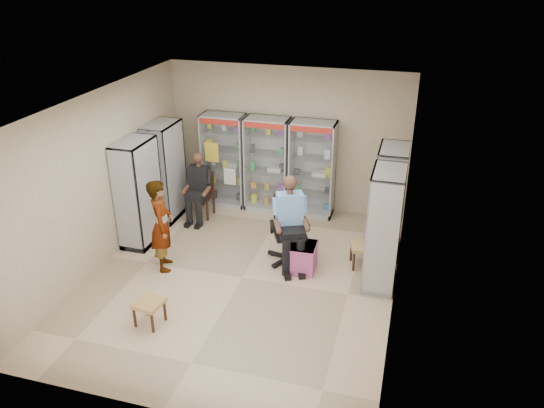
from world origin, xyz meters
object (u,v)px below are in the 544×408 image
(wooden_chair, at_px, (202,195))
(pink_trunk, at_px, (301,257))
(cabinet_right_far, at_px, (389,201))
(woven_stool_b, at_px, (150,312))
(woven_stool_a, at_px, (362,255))
(cabinet_back_right, at_px, (312,169))
(cabinet_left_far, at_px, (165,172))
(cabinet_back_mid, at_px, (267,165))
(cabinet_left_near, at_px, (138,193))
(cabinet_right_near, at_px, (384,229))
(standing_man, at_px, (162,225))
(office_chair, at_px, (290,230))
(cabinet_back_left, at_px, (225,160))
(seated_shopkeeper, at_px, (289,223))

(wooden_chair, relative_size, pink_trunk, 1.84)
(cabinet_right_far, xyz_separation_m, woven_stool_b, (-3.16, -3.13, -0.80))
(woven_stool_a, bearing_deg, cabinet_back_right, 125.88)
(cabinet_back_right, xyz_separation_m, woven_stool_b, (-1.53, -4.26, -0.80))
(cabinet_right_far, relative_size, pink_trunk, 3.92)
(woven_stool_a, distance_m, woven_stool_b, 3.75)
(cabinet_back_right, xyz_separation_m, cabinet_left_far, (-2.83, -0.93, 0.00))
(cabinet_back_mid, relative_size, cabinet_left_near, 1.00)
(woven_stool_a, bearing_deg, cabinet_right_near, -52.72)
(cabinet_back_right, xyz_separation_m, standing_man, (-2.01, -2.76, -0.18))
(cabinet_back_mid, relative_size, cabinet_back_right, 1.00)
(cabinet_right_near, relative_size, cabinet_left_far, 1.00)
(wooden_chair, xyz_separation_m, woven_stool_b, (0.62, -3.53, -0.27))
(cabinet_back_mid, distance_m, standing_man, 2.97)
(cabinet_left_near, bearing_deg, wooden_chair, 152.39)
(cabinet_right_near, height_order, cabinet_left_far, same)
(cabinet_left_far, height_order, wooden_chair, cabinet_left_far)
(cabinet_left_far, distance_m, woven_stool_b, 3.66)
(cabinet_right_near, height_order, pink_trunk, cabinet_right_near)
(cabinet_back_mid, height_order, cabinet_left_near, same)
(cabinet_left_near, relative_size, wooden_chair, 2.13)
(cabinet_left_far, bearing_deg, woven_stool_b, 21.41)
(cabinet_left_near, bearing_deg, cabinet_right_near, 87.43)
(wooden_chair, xyz_separation_m, woven_stool_a, (3.44, -1.05, -0.26))
(cabinet_right_near, bearing_deg, office_chair, 80.22)
(wooden_chair, xyz_separation_m, standing_man, (0.14, -2.03, 0.35))
(office_chair, relative_size, woven_stool_a, 2.92)
(cabinet_back_left, bearing_deg, cabinet_right_far, -17.75)
(cabinet_left_near, bearing_deg, cabinet_back_left, 155.39)
(standing_man, bearing_deg, pink_trunk, -99.44)
(cabinet_left_far, relative_size, standing_man, 1.21)
(cabinet_back_right, bearing_deg, pink_trunk, -82.69)
(seated_shopkeeper, distance_m, standing_man, 2.17)
(woven_stool_a, bearing_deg, cabinet_back_mid, 141.47)
(woven_stool_b, bearing_deg, cabinet_back_mid, 82.30)
(woven_stool_b, relative_size, standing_man, 0.24)
(wooden_chair, bearing_deg, cabinet_left_near, -117.61)
(cabinet_back_left, xyz_separation_m, cabinet_left_near, (-0.93, -2.03, 0.00))
(cabinet_back_right, xyz_separation_m, cabinet_left_near, (-2.83, -2.03, 0.00))
(cabinet_left_far, distance_m, office_chair, 3.05)
(cabinet_right_far, relative_size, office_chair, 1.64)
(cabinet_right_far, distance_m, standing_man, 4.00)
(cabinet_back_left, xyz_separation_m, wooden_chair, (-0.25, -0.73, -0.53))
(pink_trunk, xyz_separation_m, woven_stool_b, (-1.81, -2.05, -0.05))
(cabinet_left_near, relative_size, woven_stool_b, 5.11)
(cabinet_left_far, bearing_deg, cabinet_right_near, 73.75)
(pink_trunk, bearing_deg, cabinet_back_right, 97.31)
(cabinet_back_mid, distance_m, office_chair, 2.22)
(cabinet_right_near, bearing_deg, cabinet_back_left, 57.72)
(cabinet_back_mid, bearing_deg, cabinet_left_far, -153.68)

